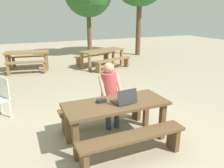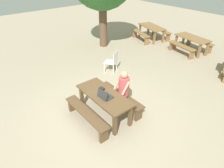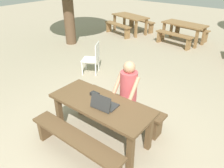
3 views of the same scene
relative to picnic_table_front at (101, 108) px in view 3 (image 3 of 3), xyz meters
name	(u,v)px [view 3 (image 3 of 3)]	position (x,y,z in m)	size (l,w,h in m)	color
ground_plane	(102,136)	(0.00, 0.00, -0.61)	(30.00, 30.00, 0.00)	tan
picnic_table_front	(101,108)	(0.00, 0.00, 0.00)	(1.76, 0.73, 0.73)	brown
bench_near	(75,142)	(0.00, -0.61, -0.28)	(1.73, 0.30, 0.44)	brown
bench_far	(122,106)	(0.00, 0.61, -0.28)	(1.73, 0.30, 0.44)	brown
laptop	(104,104)	(0.13, -0.07, 0.18)	(0.38, 0.33, 0.26)	#2D2D2D
small_pouch	(95,94)	(-0.22, 0.10, 0.15)	(0.15, 0.09, 0.06)	black
person_seated	(127,90)	(0.13, 0.58, 0.14)	(0.42, 0.41, 1.28)	#333847
plastic_chair	(93,58)	(-1.89, 1.85, -0.15)	(0.60, 0.60, 0.87)	white
picnic_table_mid	(130,18)	(-3.45, 5.96, 0.02)	(1.83, 1.21, 0.75)	olive
bench_mid_south	(118,27)	(-3.63, 5.31, -0.26)	(1.54, 0.70, 0.48)	olive
bench_mid_north	(141,23)	(-3.26, 6.62, -0.26)	(1.54, 0.70, 0.48)	olive
picnic_table_rear	(184,27)	(-1.02, 6.07, 0.00)	(1.72, 0.99, 0.74)	olive
bench_rear_south	(174,37)	(-1.12, 5.45, -0.27)	(1.49, 0.53, 0.47)	olive
bench_rear_north	(191,31)	(-0.92, 6.69, -0.27)	(1.49, 0.53, 0.47)	olive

